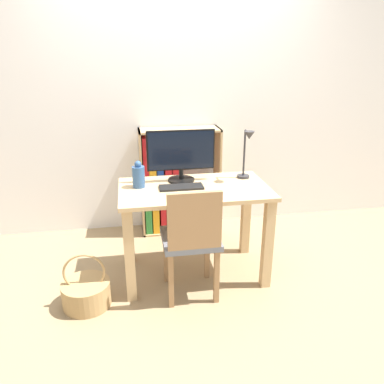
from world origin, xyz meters
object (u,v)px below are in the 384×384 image
monitor (181,153)px  basket (86,292)px  chair (192,238)px  keyboard (181,187)px  vase (139,176)px  bookshelf (168,187)px  desk_lamp (247,150)px

monitor → basket: (-0.75, -0.45, -0.87)m
monitor → chair: monitor is taller
monitor → keyboard: 0.28m
vase → bookshelf: bookshelf is taller
monitor → vase: (-0.33, -0.09, -0.13)m
chair → basket: 0.84m
keyboard → vase: vase is taller
desk_lamp → bookshelf: desk_lamp is taller
vase → basket: (-0.42, -0.36, -0.73)m
keyboard → desk_lamp: bearing=12.1°
monitor → vase: monitor is taller
monitor → bookshelf: (-0.04, 0.66, -0.51)m
keyboard → chair: (0.03, -0.30, -0.27)m
desk_lamp → basket: 1.58m
desk_lamp → keyboard: bearing=-167.9°
desk_lamp → bookshelf: (-0.55, 0.72, -0.52)m
chair → keyboard: bearing=96.0°
basket → chair: bearing=-1.8°
monitor → vase: 0.37m
bookshelf → desk_lamp: bearing=-52.8°
basket → bookshelf: bearing=57.4°
desk_lamp → monitor: bearing=172.9°
bookshelf → basket: (-0.71, -1.11, -0.36)m
vase → bookshelf: size_ratio=0.20×
vase → desk_lamp: desk_lamp is taller
keyboard → vase: 0.33m
monitor → desk_lamp: size_ratio=1.33×
monitor → keyboard: monitor is taller
keyboard → bookshelf: size_ratio=0.32×
vase → chair: size_ratio=0.24×
keyboard → chair: 0.40m
desk_lamp → chair: (-0.50, -0.41, -0.51)m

